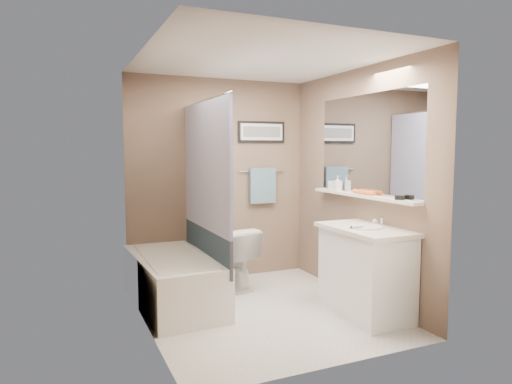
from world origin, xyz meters
name	(u,v)px	position (x,y,z in m)	size (l,w,h in m)	color
ground	(262,311)	(0.00, 0.00, 0.00)	(2.50, 2.50, 0.00)	beige
ceiling	(263,61)	(0.00, 0.00, 2.38)	(2.20, 2.50, 0.04)	silver
wall_back	(220,180)	(0.00, 1.23, 1.20)	(2.20, 0.04, 2.40)	brown
wall_front	(335,202)	(0.00, -1.23, 1.20)	(2.20, 0.04, 2.40)	brown
wall_left	(148,192)	(-1.08, 0.00, 1.20)	(0.04, 2.50, 2.40)	brown
wall_right	(356,185)	(1.08, 0.00, 1.20)	(0.04, 2.50, 2.40)	brown
tile_surround	(137,209)	(-1.09, 0.50, 1.00)	(0.02, 1.55, 2.00)	#BFAA90
curtain_rod	(205,101)	(-0.40, 0.50, 2.05)	(0.02, 0.02, 1.55)	silver
curtain_upper	(206,166)	(-0.40, 0.50, 1.40)	(0.03, 1.45, 1.28)	silver
curtain_lower	(207,246)	(-0.40, 0.50, 0.58)	(0.03, 1.45, 0.36)	#283D4C
mirror	(367,144)	(1.09, -0.15, 1.62)	(0.02, 1.60, 1.00)	silver
shelf	(361,196)	(1.04, -0.15, 1.10)	(0.12, 1.60, 0.03)	silver
towel_bar	(262,171)	(0.55, 1.22, 1.30)	(0.02, 0.02, 0.60)	silver
towel	(263,186)	(0.55, 1.20, 1.12)	(0.34, 0.05, 0.44)	#82ADBD
art_frame	(261,132)	(0.55, 1.23, 1.78)	(0.62, 0.03, 0.26)	black
art_mat	(262,132)	(0.55, 1.22, 1.78)	(0.56, 0.00, 0.20)	white
art_image	(262,132)	(0.55, 1.22, 1.78)	(0.50, 0.00, 0.13)	#595959
door	(397,225)	(0.55, -1.24, 1.00)	(0.80, 0.02, 2.00)	silver
door_handle	(357,227)	(0.22, -1.19, 1.00)	(0.02, 0.02, 0.10)	silver
bathtub	(173,281)	(-0.75, 0.52, 0.25)	(0.70, 1.50, 0.50)	white
tub_rim	(173,256)	(-0.75, 0.52, 0.50)	(0.56, 1.36, 0.02)	white
toilet	(231,258)	(-0.02, 0.82, 0.35)	(0.39, 0.68, 0.70)	white
vanity	(365,273)	(0.85, -0.48, 0.40)	(0.50, 0.90, 0.80)	white
countertop	(365,230)	(0.84, -0.48, 0.82)	(0.54, 0.96, 0.04)	silver
sink_basin	(365,227)	(0.83, -0.48, 0.85)	(0.34, 0.34, 0.01)	white
faucet_spout	(382,221)	(1.03, -0.48, 0.89)	(0.02, 0.02, 0.10)	silver
faucet_knob	(375,221)	(1.03, -0.38, 0.87)	(0.05, 0.05, 0.05)	silver
candle_bowl_near	(400,198)	(1.04, -0.71, 1.14)	(0.09, 0.09, 0.04)	black
hair_brush_front	(367,193)	(1.04, -0.23, 1.14)	(0.04, 0.04, 0.22)	orange
hair_brush_back	(359,192)	(1.04, -0.12, 1.14)	(0.04, 0.04, 0.22)	orange
pink_comb	(350,192)	(1.04, 0.05, 1.12)	(0.03, 0.16, 0.01)	#F294C6
glass_jar	(331,185)	(1.04, 0.40, 1.17)	(0.08, 0.08, 0.10)	silver
soap_bottle	(338,183)	(1.04, 0.28, 1.20)	(0.07, 0.08, 0.16)	#999999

